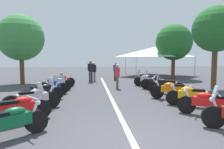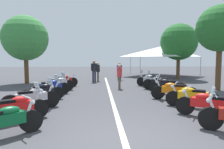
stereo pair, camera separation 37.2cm
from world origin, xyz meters
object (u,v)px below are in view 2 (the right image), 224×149
Objects in this scene: bystander_2 at (119,74)px; motorcycle_right_row_3 at (174,90)px; motorcycle_left_row_3 at (43,91)px; traffic_cone_0 at (184,86)px; motorcycle_left_row_2 at (32,98)px; motorcycle_right_row_1 at (209,104)px; motorcycle_right_row_5 at (160,82)px; motorcycle_left_row_0 at (2,121)px; motorcycle_left_row_5 at (58,84)px; bystander_0 at (119,70)px; roadside_tree_1 at (25,38)px; motorcycle_left_row_4 at (52,87)px; bystander_1 at (98,70)px; event_tent at (161,52)px; motorcycle_left_row_6 at (64,81)px; roadside_tree_0 at (179,42)px; motorcycle_right_row_2 at (192,96)px; roadside_tree_2 at (220,29)px; motorcycle_left_row_1 at (15,108)px; motorcycle_right_row_6 at (151,80)px; bystander_3 at (94,69)px; motorcycle_right_row_4 at (168,86)px.

motorcycle_right_row_3 is at bearing 124.05° from bystander_2.
traffic_cone_0 is at bearing -16.52° from motorcycle_left_row_3.
motorcycle_left_row_2 is 1.53m from motorcycle_left_row_3.
motorcycle_left_row_2 reaches higher than motorcycle_left_row_3.
motorcycle_right_row_1 is 5.42m from traffic_cone_0.
motorcycle_left_row_2 is at bearing 57.25° from motorcycle_right_row_5.
traffic_cone_0 is (6.59, -7.41, -0.15)m from motorcycle_left_row_0.
bystander_0 reaches higher than motorcycle_left_row_5.
motorcycle_left_row_4 is at bearing -148.62° from roadside_tree_1.
motorcycle_left_row_0 is at bearing 131.65° from traffic_cone_0.
motorcycle_right_row_3 is 1.26× the size of bystander_1.
motorcycle_right_row_3 is 12.58m from event_tent.
motorcycle_right_row_3 is at bearing -18.60° from motorcycle_left_row_2.
traffic_cone_0 is 11.81m from roadside_tree_1.
motorcycle_left_row_6 is (8.47, -0.00, 0.01)m from motorcycle_left_row_0.
motorcycle_right_row_3 reaches higher than traffic_cone_0.
motorcycle_right_row_3 is 4.25m from bystander_2.
traffic_cone_0 is 7.68m from roadside_tree_0.
motorcycle_left_row_0 is at bearing 52.04° from motorcycle_right_row_2.
motorcycle_left_row_0 is at bearing -43.72° from bystander_0.
roadside_tree_2 reaches higher than bystander_0.
roadside_tree_1 is 0.81× the size of event_tent.
motorcycle_left_row_1 is 6.42m from motorcycle_right_row_2.
motorcycle_left_row_5 reaches higher than motorcycle_left_row_6.
motorcycle_right_row_3 is 0.39× the size of roadside_tree_0.
motorcycle_left_row_4 is (5.66, 0.15, 0.02)m from motorcycle_left_row_0.
motorcycle_right_row_3 is 2.92m from traffic_cone_0.
motorcycle_left_row_4 is 0.90× the size of motorcycle_right_row_3.
motorcycle_left_row_6 is at bearing 9.50° from motorcycle_right_row_5.
motorcycle_left_row_5 is 2.85× the size of traffic_cone_0.
motorcycle_right_row_1 is at bearing -66.12° from bystander_1.
motorcycle_left_row_5 is 13.08m from event_tent.
motorcycle_left_row_1 is 9.49m from motorcycle_right_row_6.
bystander_0 is (12.47, -4.12, 0.46)m from motorcycle_left_row_0.
bystander_2 is (2.08, -3.80, 0.45)m from motorcycle_left_row_4.
motorcycle_right_row_2 is 0.95× the size of motorcycle_right_row_3.
bystander_3 is (-1.27, 2.19, 0.13)m from bystander_0.
bystander_3 is (3.45, 1.72, 0.12)m from bystander_2.
motorcycle_left_row_1 is 7.56m from bystander_2.
motorcycle_left_row_1 is 11.70m from roadside_tree_2.
event_tent reaches higher than motorcycle_left_row_0.
motorcycle_right_row_3 is 1.06× the size of motorcycle_right_row_6.
motorcycle_right_row_1 is 7.15m from motorcycle_right_row_6.
motorcycle_right_row_4 is at bearing -54.23° from bystander_1.
motorcycle_left_row_0 is 0.93× the size of motorcycle_left_row_1.
motorcycle_left_row_2 is 8.39m from motorcycle_right_row_6.
roadside_tree_2 reaches higher than motorcycle_right_row_3.
motorcycle_right_row_5 is 9.77m from event_tent.
motorcycle_right_row_1 is 0.97× the size of motorcycle_right_row_2.
motorcycle_left_row_3 is at bearing 42.75° from motorcycle_right_row_4.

